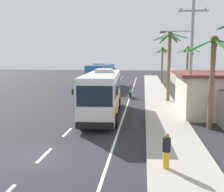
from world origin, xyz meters
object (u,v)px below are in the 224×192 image
at_px(coach_bus_foreground, 103,92).
at_px(coach_bus_far_lane, 101,75).
at_px(utility_pole_mid, 190,54).
at_px(pedestrian_near_kerb, 166,150).
at_px(palm_second, 169,55).
at_px(palm_third, 213,66).
at_px(palm_fourth, 188,58).
at_px(motorcycle_beside_bus, 130,92).
at_px(palm_nearest, 162,58).

xyz_separation_m(coach_bus_foreground, coach_bus_far_lane, (-3.36, 19.83, 0.02)).
xyz_separation_m(coach_bus_foreground, utility_pole_mid, (6.93, -0.54, 3.15)).
bearing_deg(coach_bus_foreground, pedestrian_near_kerb, -66.92).
height_order(palm_second, palm_third, palm_second).
height_order(palm_third, palm_fourth, palm_fourth).
bearing_deg(pedestrian_near_kerb, motorcycle_beside_bus, -20.13).
bearing_deg(palm_nearest, palm_second, -91.69).
relative_size(motorcycle_beside_bus, pedestrian_near_kerb, 1.24).
bearing_deg(palm_nearest, palm_third, -87.40).
bearing_deg(palm_third, coach_bus_foreground, 158.28).
height_order(motorcycle_beside_bus, palm_fourth, palm_fourth).
relative_size(coach_bus_far_lane, motorcycle_beside_bus, 5.52).
relative_size(pedestrian_near_kerb, palm_fourth, 0.25).
relative_size(utility_pole_mid, palm_second, 1.28).
bearing_deg(coach_bus_foreground, palm_fourth, 59.68).
xyz_separation_m(motorcycle_beside_bus, palm_third, (6.13, -12.84, 3.69)).
bearing_deg(utility_pole_mid, palm_second, 95.94).
bearing_deg(palm_nearest, pedestrian_near_kerb, -93.48).
height_order(motorcycle_beside_bus, utility_pole_mid, utility_pole_mid).
xyz_separation_m(coach_bus_foreground, palm_nearest, (6.66, 26.14, 2.62)).
distance_m(coach_bus_far_lane, pedestrian_near_kerb, 31.23).
xyz_separation_m(motorcycle_beside_bus, palm_fourth, (7.58, 6.48, 4.05)).
distance_m(motorcycle_beside_bus, palm_fourth, 10.76).
bearing_deg(utility_pole_mid, coach_bus_foreground, 175.53).
bearing_deg(motorcycle_beside_bus, palm_nearest, 73.78).
distance_m(coach_bus_far_lane, utility_pole_mid, 23.03).
bearing_deg(palm_second, utility_pole_mid, -84.06).
xyz_separation_m(pedestrian_near_kerb, utility_pole_mid, (2.49, 9.86, 4.22)).
bearing_deg(pedestrian_near_kerb, utility_pole_mid, -41.63).
xyz_separation_m(pedestrian_near_kerb, palm_nearest, (2.22, 36.54, 3.69)).
height_order(pedestrian_near_kerb, palm_fourth, palm_fourth).
bearing_deg(motorcycle_beside_bus, palm_third, -64.50).
bearing_deg(coach_bus_foreground, motorcycle_beside_bus, 79.10).
bearing_deg(pedestrian_near_kerb, palm_fourth, -38.11).
height_order(pedestrian_near_kerb, utility_pole_mid, utility_pole_mid).
relative_size(pedestrian_near_kerb, palm_nearest, 0.24).
height_order(pedestrian_near_kerb, palm_third, palm_third).
relative_size(motorcycle_beside_bus, utility_pole_mid, 0.20).
distance_m(pedestrian_near_kerb, palm_second, 18.34).
height_order(coach_bus_foreground, utility_pole_mid, utility_pole_mid).
height_order(motorcycle_beside_bus, palm_nearest, palm_nearest).
height_order(pedestrian_near_kerb, palm_second, palm_second).
bearing_deg(palm_nearest, coach_bus_foreground, -104.29).
height_order(coach_bus_foreground, palm_fourth, palm_fourth).
distance_m(coach_bus_far_lane, palm_second, 15.94).
distance_m(utility_pole_mid, palm_nearest, 26.69).
height_order(coach_bus_far_lane, palm_third, palm_third).
relative_size(coach_bus_far_lane, palm_third, 1.70).
relative_size(coach_bus_far_lane, palm_fourth, 1.69).
relative_size(coach_bus_foreground, pedestrian_near_kerb, 6.98).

